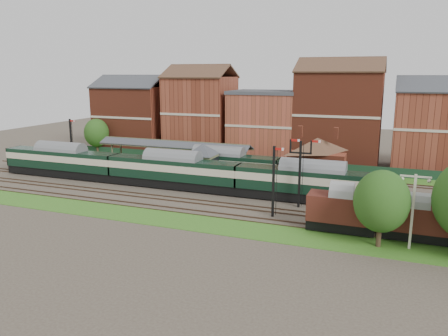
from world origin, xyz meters
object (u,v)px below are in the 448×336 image
(semaphore_bracket, at_px, (300,169))
(goods_van_a, at_px, (416,220))
(signal_box, at_px, (203,163))
(dmu_train, at_px, (173,170))
(platform_railcar, at_px, (219,164))

(semaphore_bracket, relative_size, goods_van_a, 1.36)
(signal_box, height_order, goods_van_a, signal_box)
(goods_van_a, bearing_deg, semaphore_bracket, 152.48)
(dmu_train, height_order, goods_van_a, dmu_train)
(semaphore_bracket, height_order, goods_van_a, semaphore_bracket)
(signal_box, distance_m, dmu_train, 4.52)
(platform_railcar, height_order, goods_van_a, platform_railcar)
(dmu_train, distance_m, platform_railcar, 7.75)
(signal_box, relative_size, platform_railcar, 0.33)
(signal_box, xyz_separation_m, semaphore_bracket, (15.04, -5.75, 1.44))
(dmu_train, bearing_deg, semaphore_bracket, -7.85)
(signal_box, bearing_deg, dmu_train, -133.50)
(dmu_train, bearing_deg, signal_box, 46.50)
(signal_box, relative_size, dmu_train, 0.10)
(semaphore_bracket, distance_m, goods_van_a, 14.30)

